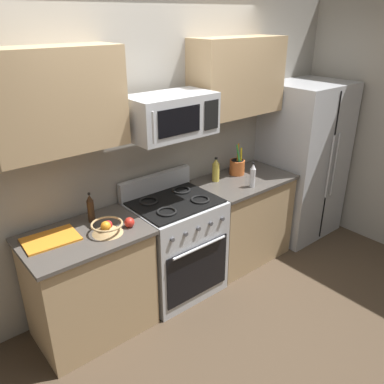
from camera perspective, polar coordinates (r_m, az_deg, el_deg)
ground_plane at (r=3.57m, az=4.66°, el=-18.55°), size 16.00×16.00×0.00m
wall_back at (r=3.62m, az=-6.37°, el=6.07°), size 8.00×0.10×2.60m
counter_left at (r=3.34m, az=-14.46°, el=-12.67°), size 0.94×0.63×0.91m
range_oven at (r=3.69m, az=-2.42°, el=-7.66°), size 0.76×0.67×1.09m
counter_right at (r=4.21m, az=7.19°, el=-3.75°), size 0.99×0.63×0.91m
refrigerator at (r=4.73m, az=15.59°, el=4.32°), size 0.87×0.74×1.76m
microwave at (r=3.24m, az=-3.10°, el=10.97°), size 0.72×0.44×0.34m
upper_cabinets_left at (r=2.91m, az=-18.99°, el=12.29°), size 0.93×0.34×0.70m
upper_cabinets_right at (r=3.88m, az=6.53°, el=16.13°), size 0.98×0.34×0.70m
utensil_crock at (r=4.10m, az=6.52°, el=3.68°), size 0.16×0.16×0.33m
fruit_basket at (r=3.05m, az=-12.11°, el=-5.01°), size 0.24×0.24×0.11m
apple_loose at (r=3.11m, az=-8.98°, el=-4.34°), size 0.08×0.08×0.08m
cutting_board at (r=3.09m, az=-19.67°, el=-6.43°), size 0.41×0.29×0.02m
bottle_oil at (r=3.89m, az=3.44°, el=3.14°), size 0.07×0.07×0.24m
bottle_vinegar at (r=3.80m, az=8.72°, el=2.35°), size 0.05×0.05×0.25m
bottle_soy at (r=3.22m, az=-14.37°, el=-2.32°), size 0.05×0.05×0.25m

